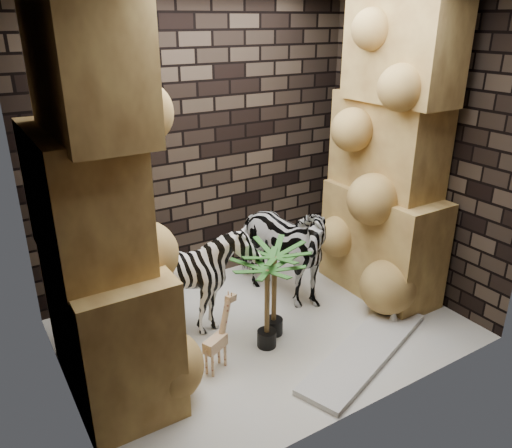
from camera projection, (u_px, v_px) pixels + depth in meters
floor at (265, 329)px, 4.69m from camera, size 3.50×3.50×0.00m
wall_back at (200, 144)px, 5.10m from camera, size 3.50×0.00×3.50m
wall_front at (375, 224)px, 3.14m from camera, size 3.50×0.00×3.50m
wall_left at (41, 216)px, 3.27m from camera, size 0.00×3.00×3.00m
wall_right at (415, 147)px, 4.97m from camera, size 0.00×3.00×3.00m
rock_pillar_left at (95, 206)px, 3.44m from camera, size 0.68×1.30×3.00m
rock_pillar_right at (391, 152)px, 4.81m from camera, size 0.58×1.25×3.00m
zebra_right at (277, 240)px, 4.97m from camera, size 0.87×1.23×1.31m
zebra_left at (193, 283)px, 4.51m from camera, size 0.96×1.15×0.97m
giraffe_toy at (215, 336)px, 4.03m from camera, size 0.35×0.24×0.65m
palm_front at (274, 291)px, 4.46m from camera, size 0.36×0.36×0.88m
palm_back at (267, 304)px, 4.29m from camera, size 0.36×0.36×0.85m
surfboard at (365, 351)px, 4.34m from camera, size 1.68×0.94×0.05m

